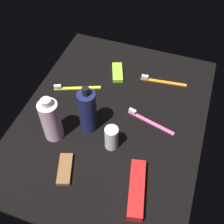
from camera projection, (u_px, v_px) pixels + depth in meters
The scene contains 10 objects.
ground_plane at pixel (112, 118), 101.26cm from camera, with size 84.00×64.00×1.20cm, color black.
lotion_bottle at pixel (88, 111), 91.88cm from camera, with size 5.90×5.90×18.97cm.
bodywash_bottle at pixel (51, 120), 89.92cm from camera, with size 6.29×6.29×17.56cm.
deodorant_stick at pixel (111, 138), 89.91cm from camera, with size 4.40×4.40×8.82cm, color silver.
toothbrush_pink at pixel (148, 120), 99.17cm from camera, with size 5.75×17.71×2.10cm.
toothbrush_yellow at pixel (74, 88), 109.36cm from camera, with size 7.83×17.15×2.10cm.
toothbrush_orange at pixel (161, 81), 111.70cm from camera, with size 3.26×18.02×2.10cm.
toothpaste_box_red at pixel (137, 189), 81.92cm from camera, with size 17.60×4.40×3.20cm, color red.
snack_bar_lime at pixel (117, 72), 114.61cm from camera, with size 10.40×4.00×1.50cm, color #8CD133.
snack_bar_brown at pixel (65, 169), 86.98cm from camera, with size 10.40×4.00×1.50cm, color brown.
Camera 1 is at (-59.03, -20.65, 79.07)cm, focal length 45.43 mm.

